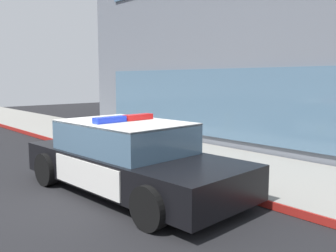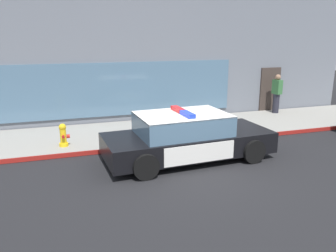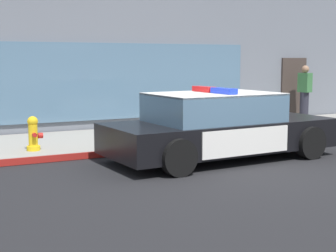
% 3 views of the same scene
% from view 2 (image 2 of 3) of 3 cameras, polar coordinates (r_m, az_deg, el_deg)
% --- Properties ---
extents(ground, '(48.00, 48.00, 0.00)m').
position_cam_2_polar(ground, '(9.41, 2.57, -7.08)').
color(ground, black).
extents(sidewalk, '(48.00, 3.26, 0.15)m').
position_cam_2_polar(sidewalk, '(12.55, -3.02, -1.00)').
color(sidewalk, gray).
rests_on(sidewalk, ground).
extents(curb_red_paint, '(28.80, 0.04, 0.14)m').
position_cam_2_polar(curb_red_paint, '(11.04, -0.81, -3.25)').
color(curb_red_paint, maroon).
rests_on(curb_red_paint, ground).
extents(storefront_building, '(18.12, 10.33, 8.10)m').
position_cam_2_polar(storefront_building, '(18.85, -6.66, 16.50)').
color(storefront_building, slate).
rests_on(storefront_building, ground).
extents(police_cruiser, '(4.95, 2.34, 1.49)m').
position_cam_2_polar(police_cruiser, '(9.86, 3.12, -1.84)').
color(police_cruiser, black).
rests_on(police_cruiser, ground).
extents(fire_hydrant, '(0.34, 0.39, 0.73)m').
position_cam_2_polar(fire_hydrant, '(11.12, -17.10, -1.49)').
color(fire_hydrant, gold).
rests_on(fire_hydrant, sidewalk).
extents(pedestrian_on_sidewalk, '(0.32, 0.44, 1.71)m').
position_cam_2_polar(pedestrian_on_sidewalk, '(15.88, 17.71, 5.18)').
color(pedestrian_on_sidewalk, '#23232D').
rests_on(pedestrian_on_sidewalk, sidewalk).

